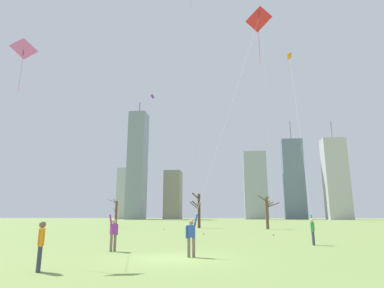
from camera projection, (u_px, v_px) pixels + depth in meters
The scene contains 17 objects.
ground_plane at pixel (175, 258), 13.72m from camera, with size 400.00×400.00×0.00m, color #7A934C.
kite_flyer_midfield_left_orange at pixel (308, 197), 21.41m from camera, with size 1.57×9.33×17.89m.
kite_flyer_midfield_right_red at pixel (208, 181), 14.81m from camera, with size 4.51×0.94×12.72m.
kite_flyer_foreground_right_pink at pixel (96, 197), 16.31m from camera, with size 4.81×3.64×10.62m.
bystander_watching_nearby at pixel (41, 243), 10.58m from camera, with size 0.35×0.44×1.62m.
distant_kite_low_near_trees_purple at pixel (154, 118), 41.99m from camera, with size 1.69×2.76×17.68m.
distant_kite_drifting_right_teal at pixel (262, 26), 40.53m from camera, with size 1.20×7.10×28.33m.
distant_kite_high_overhead_blue at pixel (193, 11), 40.05m from camera, with size 1.72×4.01×30.16m.
bare_tree_left_of_center at pixel (199, 210), 46.88m from camera, with size 1.61×1.10×5.15m.
bare_tree_leftmost at pixel (116, 213), 48.90m from camera, with size 1.94×1.44×4.36m.
bare_tree_right_of_center at pixel (267, 211), 43.33m from camera, with size 2.79×2.24×4.55m.
skyline_wide_slab at pixel (137, 165), 146.94m from camera, with size 7.68×8.80×55.29m.
skyline_mid_tower_left at pixel (293, 178), 149.44m from camera, with size 9.73×5.56×47.13m.
skyline_slender_spire at pixel (255, 185), 151.18m from camera, with size 10.74×5.14×32.13m.
skyline_tall_tower at pixel (336, 178), 137.87m from camera, with size 9.67×7.02×43.37m.
skyline_mid_tower_right at pixel (128, 194), 163.99m from camera, with size 8.85×11.12×29.80m.
skyline_short_annex at pixel (173, 195), 158.81m from camera, with size 8.05×10.04×23.78m.
Camera 1 is at (2.46, -14.28, 1.82)m, focal length 29.65 mm.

